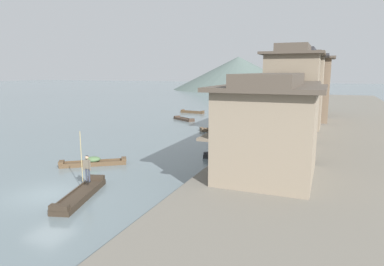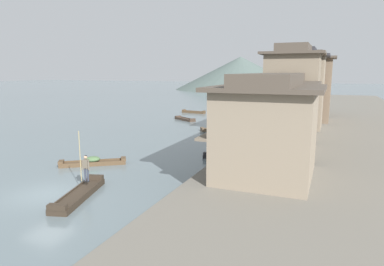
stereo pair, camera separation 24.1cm
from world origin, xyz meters
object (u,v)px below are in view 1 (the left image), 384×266
Objects in this scene: house_waterfront_narrow at (298,89)px; mooring_post_dock_far at (261,124)px; boat_midriver_upstream at (184,119)px; house_waterfront_nearest at (269,127)px; boat_foreground_poled at (80,195)px; house_waterfront_second at (281,113)px; boat_moored_far at (93,162)px; house_waterfront_end at (302,93)px; house_waterfront_far at (305,87)px; boat_moored_second at (215,128)px; house_waterfront_tall at (291,92)px; mooring_post_dock_mid at (248,133)px; boatman_person at (87,165)px; boat_midriver_drifting at (260,121)px; boat_upstream_distant at (217,152)px; boat_moored_third at (192,112)px; boat_moored_nearest at (225,106)px; mooring_post_dock_near at (216,158)px.

house_waterfront_narrow is 11.57× the size of mooring_post_dock_far.
boat_midriver_upstream is 29.45m from house_waterfront_nearest.
house_waterfront_second reaches higher than boat_foreground_poled.
house_waterfront_end reaches higher than boat_moored_far.
house_waterfront_far is (16.32, 1.88, 4.87)m from boat_midriver_upstream.
house_waterfront_second is 0.84× the size of house_waterfront_far.
boat_moored_second is 0.39× the size of house_waterfront_far.
house_waterfront_second is 12.33m from house_waterfront_narrow.
mooring_post_dock_mid is (-3.48, -2.85, -3.85)m from house_waterfront_tall.
house_waterfront_end is (8.68, 15.08, 3.43)m from boat_moored_second.
boat_midriver_drifting is (4.25, 31.14, -1.44)m from boatman_person.
boat_upstream_distant is 4.96m from mooring_post_dock_mid.
house_waterfront_nearest is 8.11× the size of mooring_post_dock_mid.
boatman_person is (-0.33, 1.08, 1.39)m from boat_foreground_poled.
boat_moored_third is at bearing 125.10° from house_waterfront_second.
boat_moored_second is 0.39× the size of house_waterfront_narrow.
boat_foreground_poled is 1.34× the size of boat_midriver_drifting.
house_waterfront_nearest is (15.74, -44.02, 3.45)m from boat_moored_nearest.
house_waterfront_second reaches higher than boat_moored_third.
house_waterfront_far is (18.35, -6.48, 4.86)m from boat_moored_third.
mooring_post_dock_far is at bearing 90.00° from mooring_post_dock_mid.
boat_moored_third is 22.75m from house_waterfront_narrow.
boat_moored_nearest is 0.81× the size of house_waterfront_end.
boat_moored_nearest is at bearing 114.78° from mooring_post_dock_far.
boat_upstream_distant is 0.63× the size of house_waterfront_end.
boat_moored_far is at bearing -116.62° from house_waterfront_far.
boat_midriver_upstream is at bearing 147.35° from house_waterfront_tall.
house_waterfront_narrow is at bearing -51.18° from boat_midriver_drifting.
house_waterfront_narrow is (9.08, 1.99, 4.73)m from boat_moored_second.
boatman_person is 38.54m from boat_moored_third.
boat_moored_far is 9.39m from mooring_post_dock_near.
boat_moored_far reaches higher than boat_midriver_upstream.
boat_foreground_poled is at bearing -57.95° from boat_moored_far.
house_waterfront_nearest is 9.16× the size of mooring_post_dock_near.
house_waterfront_second is (9.02, 13.35, 3.53)m from boat_foreground_poled.
boat_moored_nearest reaches higher than boat_moored_far.
boat_moored_third is at bearing 103.65° from boat_midriver_upstream.
boat_midriver_drifting is at bearing 83.06° from boat_foreground_poled.
house_waterfront_tall reaches higher than mooring_post_dock_near.
boat_midriver_drifting is at bearing -26.92° from boat_moored_third.
mooring_post_dock_far is (-3.71, 17.95, -2.62)m from house_waterfront_nearest.
mooring_post_dock_mid is (9.23, 11.50, 0.96)m from boat_moored_far.
boat_upstream_distant is (3.93, 12.74, -0.01)m from boat_foreground_poled.
boatman_person is 0.58× the size of boat_moored_nearest.
house_waterfront_narrow is at bearing -16.33° from boat_midriver_upstream.
mooring_post_dock_far is at bearing -45.95° from boat_moored_third.
house_waterfront_nearest is at bearing -72.05° from mooring_post_dock_mid.
house_waterfront_end is (-0.26, 18.54, -1.30)m from house_waterfront_tall.
house_waterfront_nearest is at bearing -89.15° from house_waterfront_end.
boatman_person is 8.58m from mooring_post_dock_near.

